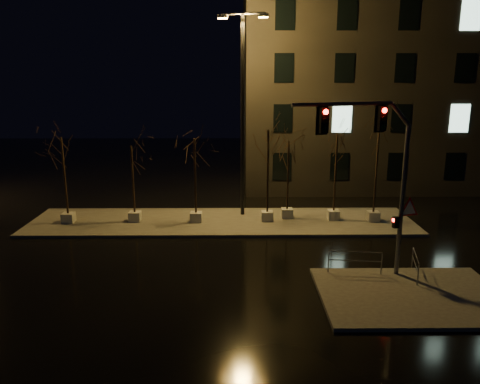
{
  "coord_description": "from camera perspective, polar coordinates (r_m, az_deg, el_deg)",
  "views": [
    {
      "loc": [
        0.78,
        -19.84,
        8.18
      ],
      "look_at": [
        0.99,
        2.12,
        2.8
      ],
      "focal_mm": 35.0,
      "sensor_mm": 36.0,
      "label": 1
    }
  ],
  "objects": [
    {
      "name": "tree_5",
      "position": [
        26.95,
        11.68,
        4.74
      ],
      "size": [
        1.8,
        1.8,
        5.19
      ],
      "color": "#B0AFA4",
      "rests_on": "median"
    },
    {
      "name": "streetlight_main",
      "position": [
        27.18,
        0.32,
        10.82
      ],
      "size": [
        2.86,
        0.97,
        11.5
      ],
      "rotation": [
        0.0,
        0.0,
        -0.23
      ],
      "color": "black",
      "rests_on": "median"
    },
    {
      "name": "guard_rail_a",
      "position": [
        20.41,
        13.86,
        -7.91
      ],
      "size": [
        2.23,
        0.31,
        0.97
      ],
      "rotation": [
        0.0,
        0.0,
        -0.12
      ],
      "color": "#595B60",
      "rests_on": "sidewalk_corner"
    },
    {
      "name": "tree_3",
      "position": [
        26.18,
        3.44,
        5.06
      ],
      "size": [
        1.8,
        1.8,
        5.38
      ],
      "color": "#B0AFA4",
      "rests_on": "median"
    },
    {
      "name": "tree_0",
      "position": [
        27.64,
        -20.79,
        4.05
      ],
      "size": [
        1.8,
        1.8,
        5.0
      ],
      "color": "#B0AFA4",
      "rests_on": "median"
    },
    {
      "name": "building",
      "position": [
        40.09,
        19.13,
        12.06
      ],
      "size": [
        25.0,
        12.0,
        15.0
      ],
      "primitive_type": "cube",
      "color": "black",
      "rests_on": "ground"
    },
    {
      "name": "tree_4",
      "position": [
        26.96,
        5.92,
        4.12
      ],
      "size": [
        1.8,
        1.8,
        4.67
      ],
      "color": "#B0AFA4",
      "rests_on": "median"
    },
    {
      "name": "tree_6",
      "position": [
        27.09,
        16.56,
        6.65
      ],
      "size": [
        1.8,
        1.8,
        6.51
      ],
      "color": "#B0AFA4",
      "rests_on": "median"
    },
    {
      "name": "traffic_signal_mast",
      "position": [
        19.07,
        16.75,
        3.14
      ],
      "size": [
        5.63,
        1.84,
        7.16
      ],
      "rotation": [
        0.0,
        0.0,
        0.31
      ],
      "color": "#595B60",
      "rests_on": "sidewalk_corner"
    },
    {
      "name": "tree_1",
      "position": [
        26.86,
        -13.03,
        3.45
      ],
      "size": [
        1.8,
        1.8,
        4.45
      ],
      "color": "#B0AFA4",
      "rests_on": "median"
    },
    {
      "name": "tree_2",
      "position": [
        26.13,
        -5.54,
        4.22
      ],
      "size": [
        1.8,
        1.8,
        4.91
      ],
      "color": "#B0AFA4",
      "rests_on": "median"
    },
    {
      "name": "sidewalk_corner",
      "position": [
        19.44,
        20.17,
        -11.78
      ],
      "size": [
        7.0,
        5.0,
        0.15
      ],
      "primitive_type": "cube",
      "color": "#494741",
      "rests_on": "ground"
    },
    {
      "name": "median",
      "position": [
        27.1,
        -2.19,
        -3.65
      ],
      "size": [
        22.0,
        5.0,
        0.15
      ],
      "primitive_type": "cube",
      "color": "#494741",
      "rests_on": "ground"
    },
    {
      "name": "ground",
      "position": [
        21.48,
        -2.62,
        -8.64
      ],
      "size": [
        90.0,
        90.0,
        0.0
      ],
      "primitive_type": "plane",
      "color": "black",
      "rests_on": "ground"
    },
    {
      "name": "guard_rail_b",
      "position": [
        20.87,
        20.6,
        -8.04
      ],
      "size": [
        0.5,
        1.89,
        0.92
      ],
      "rotation": [
        0.0,
        0.0,
        1.33
      ],
      "color": "#595B60",
      "rests_on": "sidewalk_corner"
    }
  ]
}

